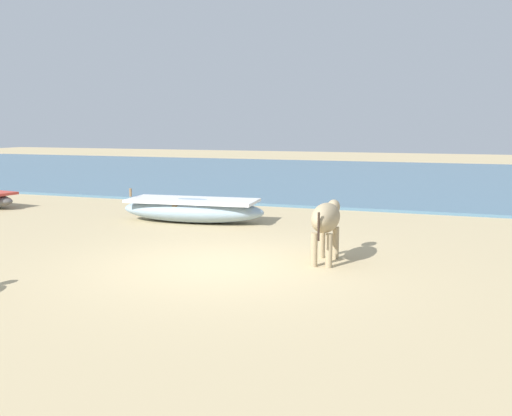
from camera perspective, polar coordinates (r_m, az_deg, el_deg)
name	(u,v)px	position (r m, az deg, el deg)	size (l,w,h in m)	color
ground	(219,265)	(9.40, -3.80, -5.78)	(80.00, 80.00, 0.00)	tan
sea_water	(369,177)	(25.47, 11.29, 3.12)	(60.00, 20.00, 0.08)	slate
fishing_boat_2	(193,209)	(13.53, -6.41, -0.14)	(3.59, 1.44, 0.76)	#8CA5B7
cow_adult_dun	(326,220)	(9.54, 7.11, -1.17)	(0.48, 1.56, 1.01)	tan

